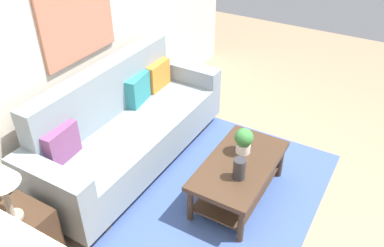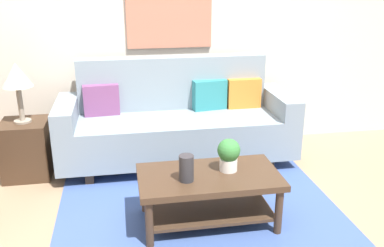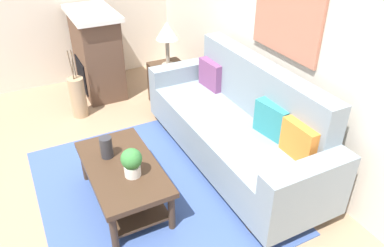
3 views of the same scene
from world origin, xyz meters
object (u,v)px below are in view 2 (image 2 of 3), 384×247
at_px(tabletop_vase, 186,168).
at_px(framed_painting, 169,10).
at_px(throw_pillow_plum, 101,100).
at_px(throw_pillow_teal, 210,95).
at_px(throw_pillow_orange, 244,93).
at_px(side_table, 27,149).
at_px(table_lamp, 17,78).
at_px(potted_plant_tabletop, 229,154).
at_px(coffee_table, 209,187).
at_px(couch, 176,122).

xyz_separation_m(tabletop_vase, framed_painting, (0.11, 1.79, 1.01)).
relative_size(throw_pillow_plum, throw_pillow_teal, 1.00).
xyz_separation_m(throw_pillow_orange, side_table, (-2.26, -0.22, -0.40)).
bearing_deg(table_lamp, throw_pillow_plum, 16.76).
distance_m(potted_plant_tabletop, side_table, 2.09).
bearing_deg(throw_pillow_plum, framed_painting, 24.19).
distance_m(coffee_table, tabletop_vase, 0.30).
bearing_deg(side_table, throw_pillow_teal, 6.76).
relative_size(couch, throw_pillow_teal, 6.66).
bearing_deg(throw_pillow_plum, coffee_table, -58.58).
relative_size(throw_pillow_orange, framed_painting, 0.39).
distance_m(side_table, framed_painting, 2.04).
relative_size(potted_plant_tabletop, framed_painting, 0.29).
height_order(couch, throw_pillow_plum, couch).
distance_m(throw_pillow_plum, side_table, 0.87).
xyz_separation_m(potted_plant_tabletop, table_lamp, (-1.74, 1.11, 0.42)).
distance_m(throw_pillow_teal, framed_painting, 1.00).
xyz_separation_m(throw_pillow_orange, coffee_table, (-0.68, -1.37, -0.37)).
bearing_deg(potted_plant_tabletop, throw_pillow_teal, 84.23).
xyz_separation_m(coffee_table, tabletop_vase, (-0.19, -0.07, 0.22)).
relative_size(tabletop_vase, side_table, 0.36).
bearing_deg(potted_plant_tabletop, throw_pillow_plum, 127.07).
bearing_deg(tabletop_vase, throw_pillow_teal, 71.32).
distance_m(couch, coffee_table, 1.26).
distance_m(tabletop_vase, table_lamp, 1.91).
distance_m(throw_pillow_orange, framed_painting, 1.20).
height_order(side_table, table_lamp, table_lamp).
bearing_deg(coffee_table, tabletop_vase, -158.70).
xyz_separation_m(couch, tabletop_vase, (-0.11, -1.32, 0.10)).
bearing_deg(throw_pillow_teal, coffee_table, -102.31).
distance_m(tabletop_vase, potted_plant_tabletop, 0.38).
relative_size(couch, side_table, 4.28).
distance_m(couch, throw_pillow_plum, 0.81).
xyz_separation_m(throw_pillow_plum, framed_painting, (0.76, 0.34, 0.86)).
bearing_deg(potted_plant_tabletop, couch, 101.50).
height_order(tabletop_vase, potted_plant_tabletop, potted_plant_tabletop).
xyz_separation_m(couch, table_lamp, (-1.50, -0.10, 0.56)).
height_order(throw_pillow_plum, side_table, throw_pillow_plum).
relative_size(throw_pillow_plum, table_lamp, 0.63).
distance_m(throw_pillow_orange, table_lamp, 2.29).
bearing_deg(coffee_table, couch, 93.66).
distance_m(couch, framed_painting, 1.20).
bearing_deg(coffee_table, potted_plant_tabletop, 14.95).
xyz_separation_m(table_lamp, framed_painting, (1.50, 0.56, 0.55)).
relative_size(tabletop_vase, table_lamp, 0.36).
xyz_separation_m(coffee_table, potted_plant_tabletop, (0.17, 0.04, 0.26)).
bearing_deg(framed_painting, side_table, -159.39).
relative_size(potted_plant_tabletop, table_lamp, 0.46).
height_order(couch, throw_pillow_teal, couch).
distance_m(couch, side_table, 1.51).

